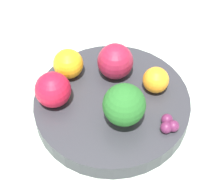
% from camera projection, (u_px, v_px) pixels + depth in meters
% --- Properties ---
extents(ground_plane, '(6.00, 6.00, 0.00)m').
position_uv_depth(ground_plane, '(112.00, 118.00, 0.62)').
color(ground_plane, gray).
extents(table_surface, '(1.20, 1.20, 0.02)m').
position_uv_depth(table_surface, '(112.00, 115.00, 0.61)').
color(table_surface, '#B2C6B2').
rests_on(table_surface, ground_plane).
extents(bowl, '(0.24, 0.24, 0.03)m').
position_uv_depth(bowl, '(112.00, 105.00, 0.59)').
color(bowl, '#2D2D33').
rests_on(bowl, table_surface).
extents(broccoli, '(0.06, 0.06, 0.07)m').
position_uv_depth(broccoli, '(124.00, 105.00, 0.52)').
color(broccoli, '#99C17A').
rests_on(broccoli, bowl).
extents(apple_red, '(0.06, 0.06, 0.06)m').
position_uv_depth(apple_red, '(115.00, 61.00, 0.59)').
color(apple_red, maroon).
rests_on(apple_red, bowl).
extents(apple_green, '(0.05, 0.05, 0.05)m').
position_uv_depth(apple_green, '(53.00, 90.00, 0.55)').
color(apple_green, '#B7142D').
rests_on(apple_green, bowl).
extents(orange_front, '(0.04, 0.04, 0.04)m').
position_uv_depth(orange_front, '(156.00, 80.00, 0.58)').
color(orange_front, orange).
rests_on(orange_front, bowl).
extents(orange_back, '(0.05, 0.05, 0.05)m').
position_uv_depth(orange_back, '(68.00, 64.00, 0.59)').
color(orange_back, orange).
rests_on(orange_back, bowl).
extents(grape_cluster, '(0.03, 0.03, 0.02)m').
position_uv_depth(grape_cluster, '(169.00, 124.00, 0.54)').
color(grape_cluster, '#5B1E42').
rests_on(grape_cluster, bowl).
extents(napkin, '(0.15, 0.16, 0.01)m').
position_uv_depth(napkin, '(121.00, 8.00, 0.77)').
color(napkin, beige).
rests_on(napkin, table_surface).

